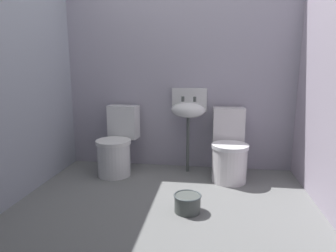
{
  "coord_description": "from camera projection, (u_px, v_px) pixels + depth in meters",
  "views": [
    {
      "loc": [
        0.39,
        -2.43,
        1.26
      ],
      "look_at": [
        0.0,
        0.3,
        0.7
      ],
      "focal_mm": 32.03,
      "sensor_mm": 36.0,
      "label": 1
    }
  ],
  "objects": [
    {
      "name": "wall_left",
      "position": [
        10.0,
        79.0,
        2.73
      ],
      "size": [
        0.1,
        2.62,
        2.28
      ],
      "primitive_type": "cube",
      "color": "#959AA9",
      "rests_on": "ground"
    },
    {
      "name": "sink",
      "position": [
        188.0,
        109.0,
        3.51
      ],
      "size": [
        0.42,
        0.35,
        0.99
      ],
      "color": "#4A504D",
      "rests_on": "ground"
    },
    {
      "name": "ground_plane",
      "position": [
        163.0,
        214.0,
        2.67
      ],
      "size": [
        3.16,
        2.82,
        0.08
      ],
      "primitive_type": "cube",
      "color": "slate"
    },
    {
      "name": "toilet_right",
      "position": [
        229.0,
        151.0,
        3.34
      ],
      "size": [
        0.41,
        0.6,
        0.78
      ],
      "rotation": [
        0.0,
        0.0,
        3.16
      ],
      "color": "silver",
      "rests_on": "ground"
    },
    {
      "name": "bucket",
      "position": [
        187.0,
        203.0,
        2.61
      ],
      "size": [
        0.24,
        0.24,
        0.16
      ],
      "color": "#4A504D",
      "rests_on": "ground"
    },
    {
      "name": "wall_back",
      "position": [
        179.0,
        75.0,
        3.65
      ],
      "size": [
        3.16,
        0.1,
        2.28
      ],
      "primitive_type": "cube",
      "color": "#9D98A9",
      "rests_on": "ground"
    },
    {
      "name": "toilet_left",
      "position": [
        117.0,
        147.0,
        3.52
      ],
      "size": [
        0.46,
        0.64,
        0.78
      ],
      "rotation": [
        0.0,
        0.0,
        3.01
      ],
      "color": "silver",
      "rests_on": "ground"
    }
  ]
}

